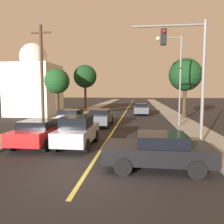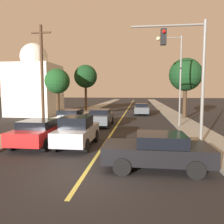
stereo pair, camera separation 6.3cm
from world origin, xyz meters
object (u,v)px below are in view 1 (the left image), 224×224
tree_right_near (185,75)px  domed_building_left (34,85)px  car_near_lane_second (101,117)px  car_outer_lane_front (39,132)px  car_outer_lane_second (71,118)px  tree_left_far (85,77)px  traffic_signal_mast (188,63)px  car_far_oncoming (141,109)px  streetlamp_right (175,69)px  car_near_lane_front (78,131)px  utility_pole_left (42,76)px  tree_left_near (57,82)px  car_crossing_right (158,150)px

tree_right_near → domed_building_left: size_ratio=0.73×
car_near_lane_second → car_outer_lane_front: car_near_lane_second is taller
car_outer_lane_second → tree_left_far: tree_left_far is taller
traffic_signal_mast → tree_left_far: 24.19m
car_far_oncoming → streetlamp_right: bearing=105.2°
tree_left_far → car_outer_lane_second: bearing=-80.3°
car_near_lane_front → streetlamp_right: streetlamp_right is taller
tree_right_near → streetlamp_right: bearing=-109.3°
car_outer_lane_front → streetlamp_right: 12.47m
streetlamp_right → utility_pole_left: utility_pole_left is taller
car_near_lane_front → domed_building_left: domed_building_left is taller
tree_left_near → tree_left_far: tree_left_far is taller
car_near_lane_second → domed_building_left: 13.15m
car_far_oncoming → utility_pole_left: utility_pole_left is taller
car_near_lane_front → tree_left_near: 12.39m
car_outer_lane_second → car_near_lane_second: bearing=34.0°
tree_left_far → streetlamp_right: bearing=-51.8°
traffic_signal_mast → domed_building_left: size_ratio=0.75×
car_crossing_right → domed_building_left: 23.61m
car_far_oncoming → domed_building_left: domed_building_left is taller
streetlamp_right → tree_right_near: 6.45m
traffic_signal_mast → tree_right_near: (2.44, 12.78, 0.26)m
car_outer_lane_second → tree_right_near: bearing=35.3°
traffic_signal_mast → car_crossing_right: bearing=-115.4°
car_outer_lane_second → tree_left_near: 6.45m
car_far_oncoming → tree_left_near: tree_left_near is taller
car_near_lane_front → car_crossing_right: (4.24, -3.07, -0.12)m
tree_left_far → tree_right_near: 16.19m
car_near_lane_front → car_outer_lane_second: bearing=110.6°
tree_right_near → car_near_lane_second: bearing=-144.3°
tree_left_near → tree_left_far: bearing=89.1°
car_near_lane_second → car_crossing_right: car_near_lane_second is taller
tree_left_near → car_far_oncoming: bearing=37.5°
streetlamp_right → car_near_lane_front: bearing=-130.1°
car_near_lane_front → car_crossing_right: bearing=-35.9°
car_near_lane_front → car_outer_lane_front: bearing=-179.6°
utility_pole_left → car_crossing_right: bearing=-43.5°
car_near_lane_front → car_outer_lane_second: (-2.29, 6.08, -0.04)m
car_outer_lane_front → tree_left_far: size_ratio=0.58×
domed_building_left → car_far_oncoming: bearing=9.4°
car_near_lane_front → car_outer_lane_second: car_near_lane_front is taller
car_outer_lane_second → traffic_signal_mast: bearing=-30.7°
car_outer_lane_second → tree_left_near: size_ratio=0.88×
car_near_lane_second → car_crossing_right: (4.24, -10.69, -0.04)m
car_far_oncoming → utility_pole_left: size_ratio=0.55×
car_near_lane_front → car_near_lane_second: car_near_lane_front is taller
car_outer_lane_second → traffic_signal_mast: size_ratio=0.69×
car_outer_lane_front → streetlamp_right: streetlamp_right is taller
tree_right_near → traffic_signal_mast: bearing=-100.8°
car_far_oncoming → car_outer_lane_second: bearing=62.4°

